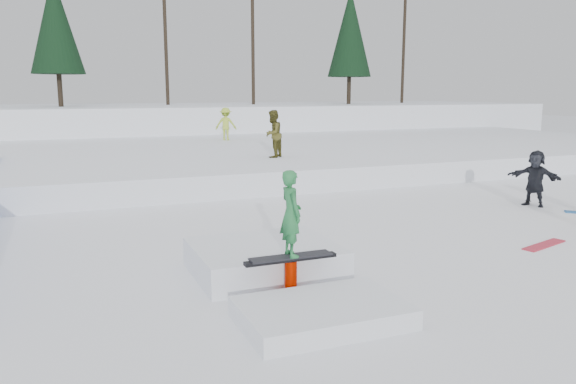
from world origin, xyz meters
name	(u,v)px	position (x,y,z in m)	size (l,w,h in m)	color
ground	(303,266)	(0.00, 0.00, 0.00)	(120.00, 120.00, 0.00)	white
snow_berm	(126,123)	(0.00, 30.00, 1.20)	(60.00, 14.00, 2.40)	white
snow_midrise	(161,157)	(0.00, 16.00, 0.40)	(50.00, 18.00, 0.80)	white
treeline	(219,29)	(6.18, 28.28, 7.45)	(40.24, 4.22, 10.50)	black
walker_olive	(273,134)	(3.46, 10.82, 1.72)	(0.89, 0.70, 1.84)	#4B4719
walker_ygreen	(226,124)	(3.92, 19.04, 1.65)	(1.10, 0.63, 1.70)	#A9C839
spectator_dark	(535,178)	(8.68, 2.76, 0.83)	(1.54, 0.49, 1.66)	black
loose_board_red	(544,245)	(5.53, -0.66, 0.01)	(1.40, 0.28, 0.03)	#B12637
jib_rail_feature	(278,268)	(-0.83, -0.81, 0.30)	(2.60, 4.40, 2.11)	white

